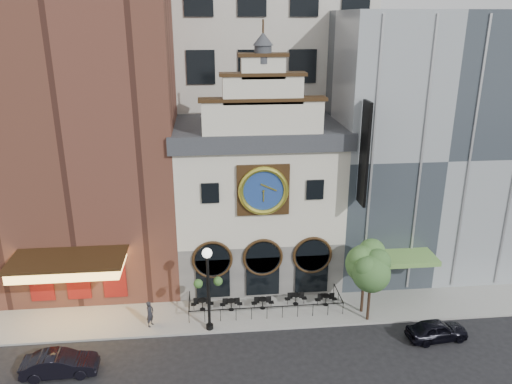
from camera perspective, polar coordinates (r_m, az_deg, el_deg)
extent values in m
plane|color=black|center=(34.37, 1.51, -15.56)|extent=(120.00, 120.00, 0.00)
cube|color=gray|center=(36.39, 1.01, -13.22)|extent=(44.00, 5.00, 0.15)
cube|color=#605E5B|center=(40.16, 0.12, -6.51)|extent=(12.00, 8.00, 4.00)
cube|color=beige|center=(38.08, 0.13, 0.96)|extent=(12.00, 8.00, 7.00)
cube|color=#2D3035|center=(36.98, 0.13, 7.00)|extent=(12.60, 8.60, 1.20)
cube|color=black|center=(33.95, 0.82, 0.23)|extent=(3.60, 0.25, 3.60)
cylinder|color=navy|center=(33.81, 0.85, 0.16)|extent=(3.10, 0.12, 3.10)
torus|color=gold|center=(33.74, 0.86, 0.11)|extent=(3.46, 0.36, 3.46)
cylinder|color=#2D3035|center=(32.62, 0.80, 15.46)|extent=(1.10, 1.10, 1.10)
cone|color=#2D3035|center=(32.57, 0.81, 17.12)|extent=(1.30, 1.30, 0.80)
cube|color=brown|center=(39.70, -19.39, 8.09)|extent=(14.00, 12.00, 25.00)
cube|color=#FFBF59|center=(35.17, -20.65, -7.82)|extent=(7.00, 3.40, 0.70)
cube|color=black|center=(34.98, -20.74, -7.16)|extent=(7.40, 3.80, 0.15)
cube|color=maroon|center=(37.57, -19.65, -9.68)|extent=(5.60, 0.15, 2.60)
cube|color=gray|center=(42.52, 17.64, 5.51)|extent=(14.00, 12.00, 20.00)
cube|color=#6CA049|center=(37.35, 16.54, -7.25)|extent=(4.50, 2.40, 0.35)
cube|color=black|center=(33.69, 12.28, 4.26)|extent=(0.18, 1.60, 7.00)
cube|color=beige|center=(48.08, -1.40, 19.76)|extent=(20.00, 16.00, 40.00)
cylinder|color=black|center=(36.01, -6.17, -12.20)|extent=(0.68, 0.68, 0.03)
cylinder|color=black|center=(36.21, -6.15, -12.70)|extent=(0.06, 0.06, 0.72)
cylinder|color=black|center=(35.81, -2.86, -12.30)|extent=(0.68, 0.68, 0.03)
cylinder|color=black|center=(36.01, -2.85, -12.80)|extent=(0.06, 0.06, 0.72)
cylinder|color=black|center=(35.94, 0.76, -12.14)|extent=(0.68, 0.68, 0.03)
cylinder|color=black|center=(36.14, 0.76, -12.64)|extent=(0.06, 0.06, 0.72)
cylinder|color=black|center=(36.53, 4.58, -11.65)|extent=(0.68, 0.68, 0.03)
cylinder|color=black|center=(36.72, 4.56, -12.14)|extent=(0.06, 0.06, 0.72)
cylinder|color=black|center=(36.66, 8.01, -11.67)|extent=(0.68, 0.68, 0.03)
cylinder|color=black|center=(36.85, 7.98, -12.16)|extent=(0.06, 0.06, 0.72)
imported|color=black|center=(35.22, 19.97, -14.61)|extent=(4.07, 1.95, 1.34)
imported|color=black|center=(32.58, -21.50, -17.82)|extent=(4.33, 1.67, 1.41)
imported|color=black|center=(34.80, -12.02, -13.46)|extent=(0.69, 0.79, 1.81)
cylinder|color=black|center=(32.98, -5.45, -11.46)|extent=(0.19, 0.19, 5.35)
cylinder|color=black|center=(34.33, -5.31, -15.07)|extent=(0.47, 0.47, 0.32)
sphere|color=white|center=(31.60, -5.62, -6.96)|extent=(0.64, 0.64, 0.64)
sphere|color=#245321|center=(32.51, -6.63, -10.37)|extent=(0.60, 0.60, 0.60)
sphere|color=#245321|center=(32.66, -4.37, -10.13)|extent=(0.60, 0.60, 0.60)
cylinder|color=#382619|center=(35.29, 12.76, -12.13)|extent=(0.20, 0.20, 2.74)
sphere|color=#315C24|center=(34.24, 13.02, -9.06)|extent=(2.54, 2.54, 2.54)
sphere|color=#315C24|center=(34.32, 13.74, -7.75)|extent=(1.76, 1.76, 1.76)
sphere|color=#315C24|center=(33.73, 12.55, -8.53)|extent=(1.56, 1.56, 1.56)
cylinder|color=#382619|center=(36.04, 12.09, -11.24)|extent=(0.21, 0.21, 2.88)
sphere|color=#396728|center=(34.96, 12.35, -8.04)|extent=(2.67, 2.67, 2.67)
sphere|color=#396728|center=(35.05, 13.09, -6.70)|extent=(1.85, 1.85, 1.85)
sphere|color=#396728|center=(34.43, 11.86, -7.48)|extent=(1.64, 1.64, 1.64)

